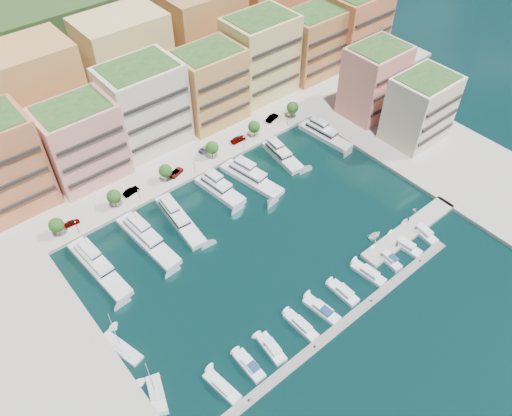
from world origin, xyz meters
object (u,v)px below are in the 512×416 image
object	(u,v)px
tree_1	(114,196)
car_4	(238,139)
yacht_2	(178,217)
person_1	(408,219)
tree_0	(56,225)
tree_4	(254,127)
lamppost_4	(288,118)
car_5	(272,118)
cruiser_0	(222,387)
cruiser_5	(344,293)
car_2	(176,172)
cruiser_3	(301,326)
person_0	(397,244)
car_3	(207,149)
yacht_3	(218,188)
tree_2	(165,171)
lamppost_2	(194,165)
sailboat_1	(121,349)
sailboat_0	(157,395)
car_0	(72,223)
tree_5	(293,108)
yacht_1	(146,238)
tender_3	(414,209)
lamppost_0	(76,225)
cruiser_1	(249,366)
yacht_6	(324,134)
tree_3	(212,148)
cruiser_2	(272,349)
yacht_0	(97,265)
yacht_5	(281,154)
car_1	(131,191)
cruiser_6	(369,274)
lamppost_1	(139,194)
cruiser_9	(422,232)

from	to	relation	value
tree_1	car_4	xyz separation A→B (m)	(42.68, 1.31, -2.89)
yacht_2	person_1	bearing A→B (deg)	-41.06
tree_0	tree_4	size ratio (longest dim) A/B	1.00
lamppost_4	car_5	size ratio (longest dim) A/B	0.82
tree_0	cruiser_0	xyz separation A→B (m)	(7.59, -58.10, -4.20)
cruiser_5	car_2	bearing A→B (deg)	96.82
tree_0	yacht_2	bearing A→B (deg)	-28.21
lamppost_4	cruiser_3	size ratio (longest dim) A/B	0.47
tree_4	person_0	bearing A→B (deg)	-91.43
car_3	yacht_3	bearing A→B (deg)	152.29
tree_2	car_3	bearing A→B (deg)	12.98
lamppost_2	tree_1	bearing A→B (deg)	174.53
yacht_2	sailboat_1	bearing A→B (deg)	-141.92
sailboat_0	car_0	bearing A→B (deg)	82.20
tree_5	yacht_2	size ratio (longest dim) A/B	0.26
tree_5	car_0	size ratio (longest dim) A/B	1.45
yacht_1	tender_3	xyz separation A→B (m)	(60.95, -36.78, -0.71)
lamppost_0	cruiser_1	size ratio (longest dim) A/B	0.53
yacht_2	yacht_3	size ratio (longest dim) A/B	1.30
yacht_1	yacht_2	distance (m)	10.18
yacht_6	person_0	distance (m)	47.91
tree_0	tree_3	bearing A→B (deg)	0.00
cruiser_2	car_3	size ratio (longest dim) A/B	1.50
yacht_0	cruiser_0	bearing A→B (deg)	-83.43
yacht_5	sailboat_0	distance (m)	78.25
tree_0	sailboat_0	distance (m)	51.34
cruiser_0	car_4	world-z (taller)	car_4
car_4	yacht_6	bearing A→B (deg)	-120.50
lamppost_4	car_1	distance (m)	54.55
sailboat_0	car_3	bearing A→B (deg)	46.67
car_5	yacht_1	bearing A→B (deg)	91.50
yacht_5	sailboat_1	xyz separation A→B (m)	(-68.28, -25.76, -0.90)
yacht_1	car_1	bearing A→B (deg)	71.99
tree_0	yacht_2	distance (m)	30.12
cruiser_0	sailboat_1	distance (m)	23.33
cruiser_5	cruiser_6	bearing A→B (deg)	-0.08
car_1	car_4	world-z (taller)	car_4
lamppost_0	cruiser_2	world-z (taller)	lamppost_0
lamppost_1	yacht_3	world-z (taller)	yacht_3
tree_3	cruiser_9	bearing A→B (deg)	-67.58
tree_5	cruiser_5	distance (m)	69.17
tree_1	tree_5	distance (m)	64.00
lamppost_0	tender_3	xyz separation A→B (m)	(73.15, -49.32, -3.45)
cruiser_1	car_3	world-z (taller)	car_3
tree_1	lamppost_1	xyz separation A→B (m)	(6.00, -2.30, -0.92)
tree_1	cruiser_5	bearing A→B (deg)	-65.34
tree_2	car_1	size ratio (longest dim) A/B	1.19
yacht_3	car_4	bearing A→B (deg)	36.98
yacht_0	car_0	distance (m)	16.47
car_4	car_5	distance (m)	15.53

